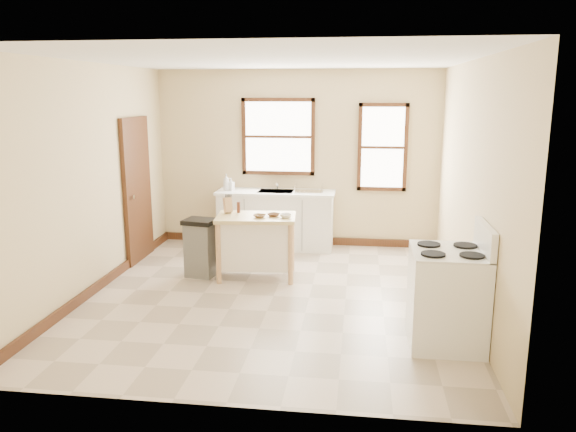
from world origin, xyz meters
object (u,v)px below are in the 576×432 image
object	(u,v)px
gas_stove	(447,284)
dish_rack	(309,189)
soap_bottle_a	(226,182)
kitchen_island	(256,247)
bowl_a	(260,216)
trash_bin	(201,248)
pepper_grinder	(238,207)
bowl_b	(274,215)
knife_block	(228,206)
bowl_c	(286,216)
soap_bottle_b	(231,184)

from	to	relation	value
gas_stove	dish_rack	bearing A→B (deg)	117.15
soap_bottle_a	dish_rack	world-z (taller)	soap_bottle_a
kitchen_island	soap_bottle_a	bearing A→B (deg)	111.75
dish_rack	bowl_a	bearing A→B (deg)	-116.69
gas_stove	bowl_a	bearing A→B (deg)	142.31
dish_rack	trash_bin	xyz separation A→B (m)	(-1.32, -1.52, -0.58)
pepper_grinder	trash_bin	world-z (taller)	pepper_grinder
kitchen_island	bowl_b	bearing A→B (deg)	-6.97
soap_bottle_a	bowl_b	distance (m)	1.79
knife_block	pepper_grinder	bearing A→B (deg)	-14.65
bowl_a	trash_bin	bearing A→B (deg)	176.82
kitchen_island	trash_bin	distance (m)	0.76
bowl_a	dish_rack	bearing A→B (deg)	72.29
bowl_a	bowl_c	xyz separation A→B (m)	(0.34, 0.03, 0.00)
bowl_a	gas_stove	world-z (taller)	gas_stove
knife_block	bowl_c	xyz separation A→B (m)	(0.81, -0.19, -0.08)
dish_rack	kitchen_island	xyz separation A→B (m)	(-0.57, -1.47, -0.55)
dish_rack	pepper_grinder	world-z (taller)	dish_rack
bowl_a	bowl_c	distance (m)	0.34
pepper_grinder	bowl_b	bearing A→B (deg)	-17.91
dish_rack	pepper_grinder	xyz separation A→B (m)	(-0.84, -1.31, -0.05)
soap_bottle_b	bowl_b	bearing A→B (deg)	-40.57
trash_bin	gas_stove	bearing A→B (deg)	-19.25
soap_bottle_b	bowl_b	world-z (taller)	soap_bottle_b
trash_bin	gas_stove	size ratio (longest dim) A/B	0.65
kitchen_island	knife_block	bearing A→B (deg)	158.40
trash_bin	gas_stove	distance (m)	3.45
trash_bin	bowl_a	bearing A→B (deg)	7.48
bowl_b	soap_bottle_b	bearing A→B (deg)	121.51
kitchen_island	bowl_b	distance (m)	0.50
gas_stove	soap_bottle_b	bearing A→B (deg)	131.77
knife_block	trash_bin	size ratio (longest dim) A/B	0.25
knife_block	bowl_b	xyz separation A→B (m)	(0.64, -0.13, -0.08)
soap_bottle_a	bowl_a	bearing A→B (deg)	-85.91
soap_bottle_a	knife_block	world-z (taller)	soap_bottle_a
dish_rack	bowl_c	distance (m)	1.55
dish_rack	kitchen_island	bearing A→B (deg)	-120.00
knife_block	bowl_a	xyz separation A→B (m)	(0.47, -0.22, -0.08)
soap_bottle_a	gas_stove	bearing A→B (deg)	-70.81
pepper_grinder	bowl_b	world-z (taller)	pepper_grinder
kitchen_island	bowl_c	distance (m)	0.61
knife_block	bowl_c	world-z (taller)	knife_block
dish_rack	bowl_b	distance (m)	1.52
pepper_grinder	soap_bottle_a	bearing A→B (deg)	110.14
soap_bottle_b	kitchen_island	bearing A→B (deg)	-47.46
soap_bottle_a	soap_bottle_b	bearing A→B (deg)	-8.27
pepper_grinder	bowl_b	size ratio (longest dim) A/B	0.96
soap_bottle_a	bowl_c	world-z (taller)	soap_bottle_a
bowl_c	gas_stove	distance (m)	2.50
soap_bottle_a	bowl_a	distance (m)	1.78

